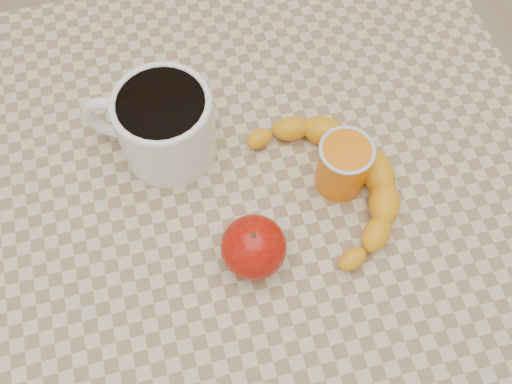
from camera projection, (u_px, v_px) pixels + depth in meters
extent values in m
plane|color=tan|center=(256.00, 336.00, 1.38)|extent=(3.00, 3.00, 0.00)
cube|color=#C2AE89|center=(256.00, 206.00, 0.73)|extent=(0.80, 0.80, 0.04)
cube|color=#93774B|center=(256.00, 222.00, 0.77)|extent=(0.74, 0.74, 0.06)
cylinder|color=#93774B|center=(49.00, 176.00, 1.18)|extent=(0.05, 0.05, 0.71)
cylinder|color=#93774B|center=(368.00, 104.00, 1.26)|extent=(0.05, 0.05, 0.71)
cylinder|color=white|center=(166.00, 127.00, 0.70)|extent=(0.16, 0.16, 0.10)
cylinder|color=black|center=(161.00, 105.00, 0.66)|extent=(0.10, 0.10, 0.01)
torus|color=white|center=(160.00, 103.00, 0.66)|extent=(0.12, 0.12, 0.01)
torus|color=white|center=(112.00, 119.00, 0.71)|extent=(0.08, 0.05, 0.08)
cylinder|color=orange|center=(343.00, 166.00, 0.69)|extent=(0.06, 0.06, 0.08)
torus|color=silver|center=(347.00, 150.00, 0.66)|extent=(0.07, 0.07, 0.00)
ellipsoid|color=#870804|center=(254.00, 247.00, 0.64)|extent=(0.09, 0.09, 0.07)
cylinder|color=#382311|center=(254.00, 237.00, 0.62)|extent=(0.01, 0.01, 0.01)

